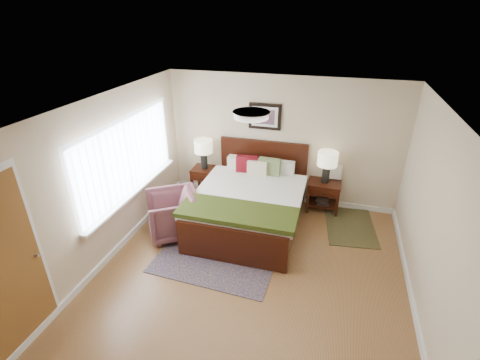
% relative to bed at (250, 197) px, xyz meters
% --- Properties ---
extents(floor, '(5.00, 5.00, 0.00)m').
position_rel_bed_xyz_m(floor, '(0.35, -1.38, -0.56)').
color(floor, olive).
rests_on(floor, ground).
extents(back_wall, '(4.50, 0.04, 2.50)m').
position_rel_bed_xyz_m(back_wall, '(0.35, 1.12, 0.69)').
color(back_wall, '#C0A98B').
rests_on(back_wall, ground).
extents(left_wall, '(0.04, 5.00, 2.50)m').
position_rel_bed_xyz_m(left_wall, '(-1.90, -1.38, 0.69)').
color(left_wall, '#C0A98B').
rests_on(left_wall, ground).
extents(right_wall, '(0.04, 5.00, 2.50)m').
position_rel_bed_xyz_m(right_wall, '(2.60, -1.38, 0.69)').
color(right_wall, '#C0A98B').
rests_on(right_wall, ground).
extents(ceiling, '(4.50, 5.00, 0.02)m').
position_rel_bed_xyz_m(ceiling, '(0.35, -1.38, 1.94)').
color(ceiling, white).
rests_on(ceiling, back_wall).
extents(window, '(0.11, 2.72, 1.32)m').
position_rel_bed_xyz_m(window, '(-1.85, -0.68, 0.81)').
color(window, silver).
rests_on(window, left_wall).
extents(door, '(0.06, 1.00, 2.18)m').
position_rel_bed_xyz_m(door, '(-1.88, -3.13, 0.51)').
color(door, silver).
rests_on(door, ground).
extents(ceil_fixture, '(0.44, 0.44, 0.08)m').
position_rel_bed_xyz_m(ceil_fixture, '(0.35, -1.38, 1.90)').
color(ceil_fixture, white).
rests_on(ceil_fixture, ceiling).
extents(bed, '(1.87, 2.27, 1.22)m').
position_rel_bed_xyz_m(bed, '(0.00, 0.00, 0.00)').
color(bed, '#330F07').
rests_on(bed, ground).
extents(wall_art, '(0.62, 0.05, 0.50)m').
position_rel_bed_xyz_m(wall_art, '(0.00, 1.09, 1.16)').
color(wall_art, black).
rests_on(wall_art, back_wall).
extents(nightstand_left, '(0.49, 0.44, 0.59)m').
position_rel_bed_xyz_m(nightstand_left, '(-1.19, 0.87, -0.10)').
color(nightstand_left, '#330F07').
rests_on(nightstand_left, ground).
extents(nightstand_right, '(0.60, 0.45, 0.60)m').
position_rel_bed_xyz_m(nightstand_right, '(1.24, 0.88, -0.20)').
color(nightstand_right, '#330F07').
rests_on(nightstand_right, ground).
extents(lamp_left, '(0.37, 0.37, 0.61)m').
position_rel_bed_xyz_m(lamp_left, '(-1.19, 0.89, 0.46)').
color(lamp_left, black).
rests_on(lamp_left, nightstand_left).
extents(lamp_right, '(0.37, 0.37, 0.61)m').
position_rel_bed_xyz_m(lamp_right, '(1.24, 0.89, 0.47)').
color(lamp_right, black).
rests_on(lamp_right, nightstand_right).
extents(armchair, '(1.17, 1.16, 0.78)m').
position_rel_bed_xyz_m(armchair, '(-1.19, -0.63, -0.18)').
color(armchair, brown).
rests_on(armchair, ground).
extents(rug_persian, '(1.98, 2.71, 0.01)m').
position_rel_bed_xyz_m(rug_persian, '(-0.23, -0.43, -0.56)').
color(rug_persian, '#120D45').
rests_on(rug_persian, ground).
extents(rug_navy, '(0.98, 1.35, 0.01)m').
position_rel_bed_xyz_m(rug_navy, '(1.79, 0.42, -0.56)').
color(rug_navy, black).
rests_on(rug_navy, ground).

